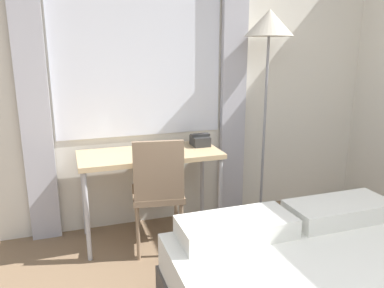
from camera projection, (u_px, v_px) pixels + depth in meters
wall_back_with_window at (180, 78)px, 3.42m from camera, size 4.83×0.13×2.70m
desk at (150, 160)px, 3.15m from camera, size 1.18×0.53×0.77m
desk_chair at (158, 188)px, 2.94m from camera, size 0.46×0.46×0.96m
standing_lamp at (269, 35)px, 3.29m from camera, size 0.43×0.43×1.95m
telephone at (200, 140)px, 3.34m from camera, size 0.17×0.17×0.11m
book at (152, 153)px, 3.07m from camera, size 0.26×0.21×0.02m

